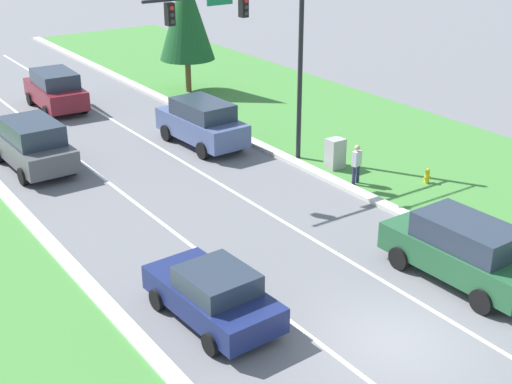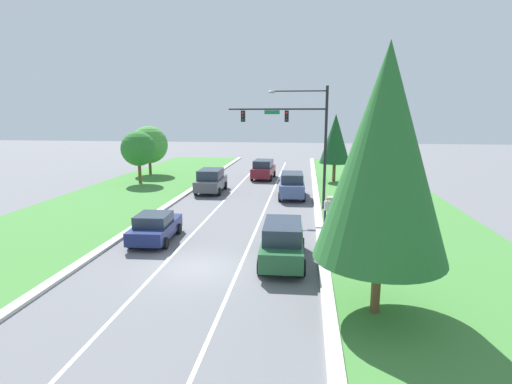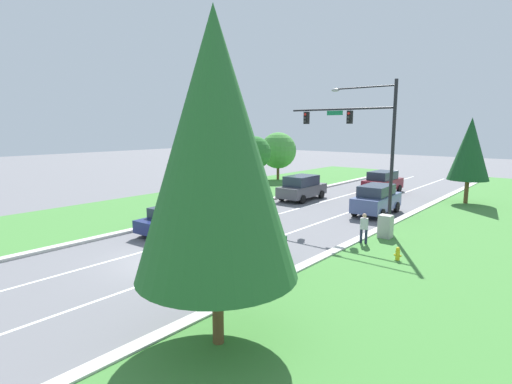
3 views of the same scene
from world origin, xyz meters
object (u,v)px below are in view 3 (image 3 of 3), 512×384
at_px(utility_cabinet, 385,227).
at_px(conifer_far_right_tree, 470,149).
at_px(traffic_signal_mast, 363,133).
at_px(navy_sedan, 173,220).
at_px(forest_suv, 235,249).
at_px(graphite_suv, 302,187).
at_px(conifer_near_right_tree, 215,146).
at_px(oak_near_left_tree, 255,153).
at_px(slate_blue_suv, 376,199).
at_px(oak_far_left_tree, 278,151).
at_px(fire_hydrant, 398,254).
at_px(pedestrian, 364,227).
at_px(burgundy_suv, 383,182).

xyz_separation_m(utility_cabinet, conifer_far_right_tree, (1.01, 14.09, 3.75)).
height_order(traffic_signal_mast, navy_sedan, traffic_signal_mast).
relative_size(traffic_signal_mast, conifer_far_right_tree, 1.28).
bearing_deg(conifer_far_right_tree, forest_suv, -99.52).
xyz_separation_m(navy_sedan, graphite_suv, (-0.20, 14.02, 0.27)).
height_order(conifer_near_right_tree, oak_near_left_tree, conifer_near_right_tree).
bearing_deg(conifer_far_right_tree, slate_blue_suv, -115.77).
bearing_deg(conifer_near_right_tree, graphite_suv, 117.48).
bearing_deg(navy_sedan, oak_far_left_tree, 109.36).
height_order(traffic_signal_mast, oak_far_left_tree, traffic_signal_mast).
height_order(navy_sedan, fire_hydrant, navy_sedan).
relative_size(forest_suv, navy_sedan, 1.15).
bearing_deg(pedestrian, fire_hydrant, 135.59).
distance_m(slate_blue_suv, fire_hydrant, 10.40).
distance_m(navy_sedan, oak_far_left_tree, 25.21).
relative_size(slate_blue_suv, graphite_suv, 1.00).
distance_m(slate_blue_suv, utility_cabinet, 6.52).
bearing_deg(utility_cabinet, forest_suv, -107.48).
xyz_separation_m(oak_near_left_tree, oak_far_left_tree, (-1.22, 5.75, -0.06)).
height_order(navy_sedan, graphite_suv, graphite_suv).
relative_size(traffic_signal_mast, fire_hydrant, 12.65).
height_order(fire_hydrant, conifer_far_right_tree, conifer_far_right_tree).
bearing_deg(utility_cabinet, navy_sedan, -146.13).
distance_m(utility_cabinet, fire_hydrant, 3.88).
height_order(forest_suv, conifer_near_right_tree, conifer_near_right_tree).
bearing_deg(graphite_suv, conifer_near_right_tree, -63.80).
bearing_deg(forest_suv, slate_blue_suv, 88.89).
xyz_separation_m(conifer_near_right_tree, conifer_far_right_tree, (0.38, 27.80, -1.22)).
bearing_deg(conifer_near_right_tree, pedestrian, 95.24).
bearing_deg(utility_cabinet, pedestrian, -104.16).
xyz_separation_m(traffic_signal_mast, conifer_near_right_tree, (3.04, -15.52, -0.15)).
xyz_separation_m(slate_blue_suv, utility_cabinet, (3.00, -5.78, -0.42)).
bearing_deg(conifer_near_right_tree, oak_far_left_tree, 123.88).
relative_size(forest_suv, fire_hydrant, 7.18).
distance_m(utility_cabinet, oak_far_left_tree, 25.72).
xyz_separation_m(forest_suv, oak_far_left_tree, (-16.71, 25.59, 2.43)).
bearing_deg(oak_near_left_tree, pedestrian, -34.85).
xyz_separation_m(burgundy_suv, utility_cabinet, (6.40, -15.21, -0.38)).
height_order(slate_blue_suv, conifer_near_right_tree, conifer_near_right_tree).
xyz_separation_m(traffic_signal_mast, oak_far_left_tree, (-17.19, 14.61, -2.35)).
bearing_deg(conifer_far_right_tree, oak_far_left_tree, 173.54).
distance_m(graphite_suv, conifer_far_right_tree, 13.61).
bearing_deg(forest_suv, fire_hydrant, 48.77).
distance_m(forest_suv, conifer_near_right_tree, 7.38).
distance_m(conifer_near_right_tree, conifer_far_right_tree, 27.83).
relative_size(conifer_near_right_tree, conifer_far_right_tree, 1.33).
distance_m(navy_sedan, slate_blue_suv, 14.40).
distance_m(forest_suv, slate_blue_suv, 14.94).
distance_m(burgundy_suv, conifer_far_right_tree, 8.22).
bearing_deg(utility_cabinet, conifer_near_right_tree, -87.34).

